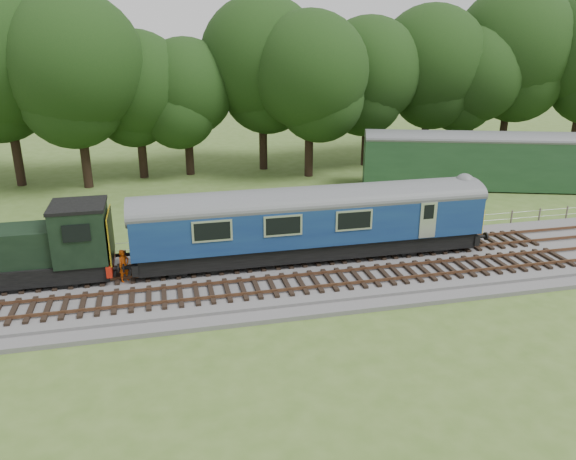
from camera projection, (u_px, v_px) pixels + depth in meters
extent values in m
plane|color=#466224|center=(238.00, 282.00, 27.39)|extent=(120.00, 120.00, 0.00)
cube|color=#4C4C4F|center=(237.00, 279.00, 27.33)|extent=(70.00, 7.00, 0.35)
cube|color=brown|center=(235.00, 268.00, 27.85)|extent=(66.50, 0.07, 0.14)
cube|color=brown|center=(231.00, 257.00, 29.17)|extent=(66.50, 0.07, 0.14)
cube|color=brown|center=(245.00, 294.00, 25.10)|extent=(66.50, 0.07, 0.14)
cube|color=brown|center=(240.00, 281.00, 26.42)|extent=(66.50, 0.07, 0.14)
cube|color=black|center=(311.00, 245.00, 29.19)|extent=(17.46, 2.52, 0.85)
cube|color=navy|center=(311.00, 219.00, 28.71)|extent=(18.00, 2.80, 2.05)
cube|color=yellow|center=(470.00, 214.00, 30.77)|extent=(0.06, 2.74, 1.30)
cube|color=black|center=(417.00, 240.00, 30.54)|extent=(2.60, 2.00, 0.55)
cube|color=black|center=(195.00, 259.00, 27.98)|extent=(2.60, 2.00, 0.55)
cube|color=black|center=(13.00, 272.00, 26.13)|extent=(8.73, 2.39, 0.85)
cube|color=black|center=(81.00, 233.00, 26.26)|extent=(2.40, 2.55, 2.60)
cube|color=#AC1B0D|center=(111.00, 262.00, 27.05)|extent=(0.25, 2.60, 0.55)
cube|color=yellow|center=(111.00, 235.00, 26.61)|extent=(0.06, 2.55, 2.30)
imported|color=#E04E0B|center=(124.00, 266.00, 26.46)|extent=(0.68, 0.66, 1.58)
cube|color=#1B3D21|center=(475.00, 163.00, 43.10)|extent=(16.93, 8.00, 3.80)
cube|color=#1B3D21|center=(485.00, 162.00, 46.61)|extent=(3.14, 3.14, 2.56)
cube|color=black|center=(487.00, 145.00, 46.14)|extent=(3.45, 3.45, 0.20)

